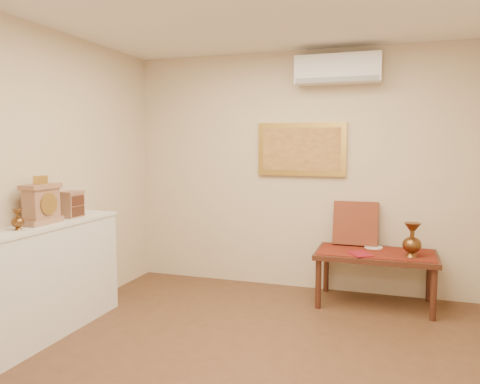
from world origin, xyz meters
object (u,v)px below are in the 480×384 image
at_px(brass_urn_tall, 412,236).
at_px(low_table, 376,259).
at_px(display_ledge, 30,286).
at_px(mantel_clock, 42,204).
at_px(wooden_chest, 71,204).

distance_m(brass_urn_tall, low_table, 0.45).
bearing_deg(brass_urn_tall, display_ledge, -149.59).
distance_m(mantel_clock, low_table, 3.24).
bearing_deg(wooden_chest, brass_urn_tall, 21.92).
height_order(brass_urn_tall, low_table, brass_urn_tall).
bearing_deg(brass_urn_tall, mantel_clock, -151.97).
bearing_deg(mantel_clock, wooden_chest, 91.03).
height_order(mantel_clock, low_table, mantel_clock).
relative_size(brass_urn_tall, display_ledge, 0.20).
bearing_deg(brass_urn_tall, wooden_chest, -158.08).
height_order(mantel_clock, wooden_chest, mantel_clock).
bearing_deg(brass_urn_tall, low_table, 162.07).
bearing_deg(display_ledge, low_table, 35.10).
xyz_separation_m(mantel_clock, low_table, (2.67, 1.71, -0.67)).
height_order(display_ledge, low_table, display_ledge).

